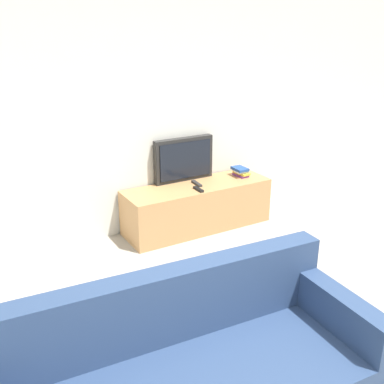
{
  "coord_description": "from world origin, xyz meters",
  "views": [
    {
      "loc": [
        -1.7,
        -1.31,
        2.18
      ],
      "look_at": [
        0.33,
        2.15,
        0.69
      ],
      "focal_mm": 42.0,
      "sensor_mm": 36.0,
      "label": 1
    }
  ],
  "objects_px": {
    "tv_stand": "(197,206)",
    "television": "(184,159)",
    "remote_secondary": "(198,189)",
    "book_stack": "(241,172)",
    "remote_on_stand": "(197,184)"
  },
  "relations": [
    {
      "from": "remote_secondary",
      "to": "television",
      "type": "bearing_deg",
      "value": 85.0
    },
    {
      "from": "book_stack",
      "to": "tv_stand",
      "type": "bearing_deg",
      "value": -178.27
    },
    {
      "from": "book_stack",
      "to": "remote_secondary",
      "type": "height_order",
      "value": "book_stack"
    },
    {
      "from": "tv_stand",
      "to": "remote_on_stand",
      "type": "relative_size",
      "value": 8.38
    },
    {
      "from": "television",
      "to": "remote_on_stand",
      "type": "distance_m",
      "value": 0.31
    },
    {
      "from": "tv_stand",
      "to": "television",
      "type": "distance_m",
      "value": 0.55
    },
    {
      "from": "tv_stand",
      "to": "television",
      "type": "xyz_separation_m",
      "value": [
        -0.05,
        0.22,
        0.5
      ]
    },
    {
      "from": "television",
      "to": "book_stack",
      "type": "relative_size",
      "value": 3.31
    },
    {
      "from": "remote_on_stand",
      "to": "remote_secondary",
      "type": "bearing_deg",
      "value": -115.33
    },
    {
      "from": "book_stack",
      "to": "remote_secondary",
      "type": "xyz_separation_m",
      "value": [
        -0.68,
        -0.17,
        -0.04
      ]
    },
    {
      "from": "tv_stand",
      "to": "remote_on_stand",
      "type": "distance_m",
      "value": 0.27
    },
    {
      "from": "tv_stand",
      "to": "book_stack",
      "type": "height_order",
      "value": "book_stack"
    },
    {
      "from": "remote_secondary",
      "to": "book_stack",
      "type": "bearing_deg",
      "value": 14.12
    },
    {
      "from": "television",
      "to": "remote_secondary",
      "type": "bearing_deg",
      "value": -95.0
    },
    {
      "from": "television",
      "to": "remote_secondary",
      "type": "xyz_separation_m",
      "value": [
        -0.03,
        -0.37,
        -0.24
      ]
    }
  ]
}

